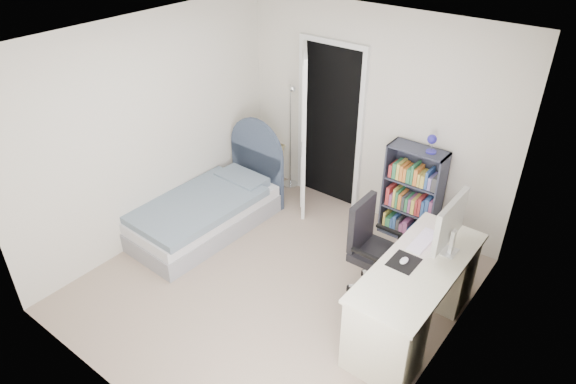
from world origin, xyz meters
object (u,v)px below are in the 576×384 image
Objects in this scene: bookcase at (412,198)px; office_chair at (371,244)px; bed at (210,209)px; nightstand at (263,154)px; floor_lamp at (291,147)px; desk at (416,295)px.

office_chair is (0.08, -1.08, 0.05)m from bookcase.
bookcase is at bearing 94.39° from office_chair.
nightstand is (-0.24, 1.26, 0.15)m from bed.
floor_lamp is 1.07× the size of bookcase.
desk reaches higher than office_chair.
bookcase is 0.85× the size of desk.
desk reaches higher than nightstand.
bed is 1.29m from nightstand.
nightstand is 0.46m from floor_lamp.
nightstand is 0.38× the size of desk.
desk is at bearing -21.48° from office_chair.
desk is at bearing -0.76° from bed.
desk is 1.55× the size of office_chair.
office_chair is (-0.61, 0.24, 0.14)m from desk.
nightstand is at bearing 100.56° from bed.
desk is at bearing -62.33° from bookcase.
bed is 2.35m from bookcase.
floor_lamp is at bearing 82.86° from bed.
office_chair is at bearing 158.52° from desk.
floor_lamp is 2.19m from office_chair.
office_chair is at bearing 5.74° from bed.
floor_lamp reaches higher than desk.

